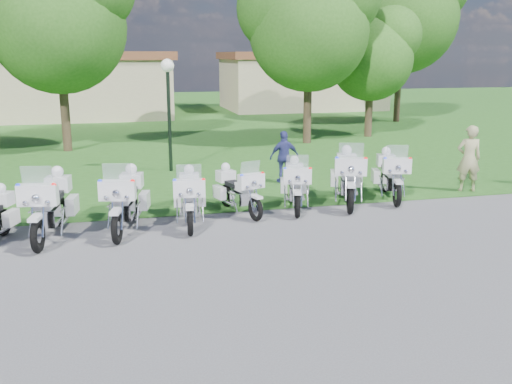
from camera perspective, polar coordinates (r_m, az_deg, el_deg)
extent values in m
plane|color=#545459|center=(11.70, -0.69, -5.99)|extent=(100.00, 100.00, 0.00)
cube|color=#295B1C|center=(38.02, -10.11, 7.47)|extent=(100.00, 48.00, 0.01)
torus|color=black|center=(13.84, -23.94, -2.79)|extent=(0.32, 0.61, 0.61)
cube|color=white|center=(13.55, -23.28, -2.38)|extent=(0.31, 0.50, 0.33)
cube|color=white|center=(13.73, -24.10, -0.61)|extent=(0.53, 0.49, 0.29)
sphere|color=white|center=(13.68, -24.19, 0.34)|extent=(0.24, 0.24, 0.24)
torus|color=black|center=(12.36, -20.99, -4.08)|extent=(0.25, 0.75, 0.73)
torus|color=black|center=(14.09, -18.99, -1.81)|extent=(0.25, 0.75, 0.73)
cube|color=white|center=(12.24, -21.17, -2.40)|extent=(0.27, 0.51, 0.08)
cube|color=white|center=(12.39, -20.99, -0.26)|extent=(0.82, 0.38, 0.44)
cube|color=silver|center=(12.38, -21.06, 1.54)|extent=(0.63, 0.22, 0.41)
sphere|color=red|center=(12.19, -19.58, 0.65)|extent=(0.10, 0.10, 0.10)
sphere|color=#1426E5|center=(12.39, -22.71, 0.57)|extent=(0.10, 0.10, 0.10)
cube|color=silver|center=(13.21, -19.95, -2.30)|extent=(0.46, 0.66, 0.37)
cube|color=white|center=(12.87, -20.37, -0.98)|extent=(0.43, 0.62, 0.24)
cube|color=black|center=(13.43, -19.73, -0.44)|extent=(0.47, 0.73, 0.13)
cube|color=white|center=(13.81, -17.89, -1.23)|extent=(0.28, 0.59, 0.39)
cube|color=white|center=(13.97, -20.51, -1.27)|extent=(0.28, 0.59, 0.39)
cube|color=white|center=(13.97, -19.16, 0.78)|extent=(0.59, 0.51, 0.35)
sphere|color=white|center=(13.91, -19.25, 1.92)|extent=(0.28, 0.28, 0.28)
torus|color=black|center=(12.41, -13.73, -3.53)|extent=(0.29, 0.73, 0.71)
torus|color=black|center=(14.12, -12.22, -1.38)|extent=(0.29, 0.73, 0.71)
cube|color=white|center=(12.29, -13.84, -1.90)|extent=(0.29, 0.50, 0.07)
cube|color=white|center=(12.45, -13.69, 0.18)|extent=(0.80, 0.41, 0.43)
cube|color=silver|center=(12.43, -13.73, 1.92)|extent=(0.61, 0.25, 0.40)
sphere|color=red|center=(12.28, -12.25, 1.04)|extent=(0.10, 0.10, 0.10)
sphere|color=#1426E5|center=(12.42, -15.34, 1.01)|extent=(0.10, 0.10, 0.10)
cube|color=silver|center=(13.25, -12.94, -1.83)|extent=(0.48, 0.66, 0.36)
cube|color=white|center=(12.91, -13.24, -0.53)|extent=(0.45, 0.61, 0.23)
cube|color=black|center=(13.47, -12.76, -0.02)|extent=(0.49, 0.72, 0.13)
cube|color=white|center=(13.87, -11.08, -0.82)|extent=(0.31, 0.58, 0.38)
cube|color=white|center=(13.99, -13.66, -0.83)|extent=(0.31, 0.58, 0.38)
cube|color=white|center=(14.00, -12.33, 1.14)|extent=(0.59, 0.53, 0.34)
sphere|color=white|center=(13.95, -12.39, 2.25)|extent=(0.28, 0.28, 0.28)
torus|color=black|center=(12.70, -6.60, -2.96)|extent=(0.21, 0.67, 0.66)
torus|color=black|center=(14.31, -6.63, -1.06)|extent=(0.21, 0.67, 0.66)
cube|color=white|center=(12.59, -6.64, -1.48)|extent=(0.23, 0.45, 0.07)
cube|color=white|center=(12.74, -6.69, 0.39)|extent=(0.73, 0.32, 0.39)
cube|color=silver|center=(12.72, -6.73, 1.96)|extent=(0.56, 0.19, 0.37)
sphere|color=red|center=(12.64, -5.28, 1.19)|extent=(0.09, 0.09, 0.09)
sphere|color=#1426E5|center=(12.65, -8.14, 1.11)|extent=(0.09, 0.09, 0.09)
cube|color=silver|center=(13.49, -6.63, -1.45)|extent=(0.40, 0.59, 0.33)
cube|color=white|center=(13.18, -6.66, -0.26)|extent=(0.38, 0.55, 0.22)
cube|color=black|center=(13.70, -6.67, 0.18)|extent=(0.41, 0.65, 0.12)
cube|color=white|center=(14.13, -5.44, -0.52)|extent=(0.24, 0.53, 0.35)
cube|color=white|center=(14.13, -7.84, -0.59)|extent=(0.24, 0.53, 0.35)
cube|color=white|center=(14.21, -6.69, 1.24)|extent=(0.52, 0.45, 0.31)
sphere|color=white|center=(14.16, -6.72, 2.25)|extent=(0.26, 0.26, 0.26)
torus|color=black|center=(13.73, -0.05, -1.71)|extent=(0.28, 0.61, 0.60)
torus|color=black|center=(15.04, -2.98, -0.38)|extent=(0.28, 0.61, 0.60)
cube|color=white|center=(13.64, -0.01, -0.45)|extent=(0.27, 0.43, 0.06)
cube|color=white|center=(13.75, -0.48, 1.10)|extent=(0.68, 0.39, 0.36)
cube|color=silver|center=(13.73, -0.60, 2.43)|extent=(0.52, 0.25, 0.34)
sphere|color=red|center=(13.81, 0.67, 1.88)|extent=(0.08, 0.08, 0.08)
sphere|color=#1426E5|center=(13.53, -1.44, 1.63)|extent=(0.08, 0.08, 0.08)
cube|color=silver|center=(14.37, -1.62, -0.58)|extent=(0.44, 0.57, 0.31)
cube|color=white|center=(14.11, -1.21, 0.48)|extent=(0.41, 0.53, 0.20)
cube|color=black|center=(14.53, -2.14, 0.78)|extent=(0.45, 0.62, 0.11)
cube|color=white|center=(15.01, -1.83, 0.21)|extent=(0.29, 0.50, 0.33)
cube|color=white|center=(14.76, -3.68, -0.04)|extent=(0.29, 0.50, 0.33)
cube|color=white|center=(14.94, -3.05, 1.63)|extent=(0.52, 0.47, 0.29)
sphere|color=white|center=(14.89, -3.06, 2.51)|extent=(0.23, 0.23, 0.23)
torus|color=black|center=(14.03, 4.16, -1.33)|extent=(0.29, 0.66, 0.65)
torus|color=black|center=(15.62, 3.83, 0.22)|extent=(0.29, 0.66, 0.65)
cube|color=white|center=(13.93, 4.19, -0.01)|extent=(0.28, 0.45, 0.07)
cube|color=white|center=(14.09, 4.16, 1.63)|extent=(0.73, 0.40, 0.39)
cube|color=silver|center=(14.08, 4.17, 3.02)|extent=(0.55, 0.25, 0.36)
sphere|color=red|center=(14.02, 5.45, 2.31)|extent=(0.09, 0.09, 0.09)
sphere|color=#1426E5|center=(13.98, 2.92, 2.32)|extent=(0.09, 0.09, 0.09)
cube|color=silver|center=(14.82, 3.99, -0.06)|extent=(0.45, 0.61, 0.33)
cube|color=white|center=(14.51, 4.06, 1.02)|extent=(0.43, 0.56, 0.21)
cube|color=black|center=(15.03, 3.95, 1.38)|extent=(0.47, 0.66, 0.12)
cube|color=white|center=(15.46, 4.94, 0.68)|extent=(0.30, 0.53, 0.35)
cube|color=white|center=(15.43, 2.79, 0.69)|extent=(0.30, 0.53, 0.35)
cube|color=white|center=(15.53, 3.86, 2.28)|extent=(0.55, 0.49, 0.31)
sphere|color=white|center=(15.48, 3.87, 3.19)|extent=(0.25, 0.25, 0.25)
torus|color=black|center=(14.53, 9.40, -0.76)|extent=(0.38, 0.75, 0.74)
torus|color=black|center=(16.37, 8.94, 0.87)|extent=(0.38, 0.75, 0.74)
cube|color=white|center=(14.42, 9.47, 0.72)|extent=(0.35, 0.53, 0.08)
cube|color=white|center=(14.61, 9.45, 2.53)|extent=(0.84, 0.51, 0.44)
cube|color=silver|center=(14.60, 9.49, 4.08)|extent=(0.63, 0.33, 0.42)
sphere|color=red|center=(14.54, 10.90, 3.26)|extent=(0.10, 0.10, 0.10)
sphere|color=#1426E5|center=(14.48, 8.10, 3.34)|extent=(0.10, 0.10, 0.10)
cube|color=silver|center=(15.44, 9.17, 0.61)|extent=(0.56, 0.71, 0.38)
cube|color=white|center=(15.10, 9.29, 1.82)|extent=(0.52, 0.66, 0.24)
cube|color=black|center=(15.69, 9.14, 2.19)|extent=(0.58, 0.77, 0.13)
cube|color=white|center=(16.19, 10.17, 1.37)|extent=(0.38, 0.61, 0.40)
cube|color=white|center=(16.14, 7.82, 1.42)|extent=(0.38, 0.61, 0.40)
cube|color=white|center=(16.27, 9.01, 3.15)|extent=(0.65, 0.59, 0.36)
sphere|color=white|center=(16.22, 9.05, 4.16)|extent=(0.29, 0.29, 0.29)
torus|color=black|center=(15.43, 13.93, -0.26)|extent=(0.31, 0.69, 0.68)
torus|color=black|center=(17.08, 12.76, 1.13)|extent=(0.31, 0.69, 0.68)
cube|color=white|center=(15.34, 14.02, 1.02)|extent=(0.30, 0.48, 0.07)
cube|color=white|center=(15.51, 13.91, 2.58)|extent=(0.77, 0.43, 0.41)
cube|color=silver|center=(15.50, 13.94, 3.91)|extent=(0.58, 0.27, 0.38)
sphere|color=red|center=(15.48, 15.17, 3.21)|extent=(0.09, 0.09, 0.09)
sphere|color=#1426E5|center=(15.35, 12.81, 3.26)|extent=(0.09, 0.09, 0.09)
cube|color=silver|center=(16.25, 13.32, 0.91)|extent=(0.49, 0.64, 0.35)
cube|color=white|center=(15.94, 13.56, 1.96)|extent=(0.46, 0.60, 0.22)
cube|color=black|center=(16.47, 13.18, 2.28)|extent=(0.50, 0.70, 0.12)
cube|color=white|center=(16.96, 13.89, 1.57)|extent=(0.32, 0.56, 0.37)
cube|color=white|center=(16.85, 11.87, 1.60)|extent=(0.32, 0.56, 0.37)
cube|color=white|center=(17.00, 12.84, 3.12)|extent=(0.58, 0.52, 0.33)
sphere|color=white|center=(16.95, 12.89, 4.00)|extent=(0.26, 0.26, 0.26)
cylinder|color=black|center=(19.66, -8.66, 6.97)|extent=(0.12, 0.12, 3.41)
sphere|color=white|center=(19.54, -8.86, 12.39)|extent=(0.44, 0.44, 0.44)
cylinder|color=#38281C|center=(24.90, -18.59, 8.09)|extent=(0.36, 0.36, 3.68)
sphere|color=#295B19|center=(24.84, -19.16, 15.39)|extent=(5.35, 5.35, 5.35)
sphere|color=#295B19|center=(25.44, -22.00, 17.38)|extent=(4.01, 4.01, 4.01)
cylinder|color=#38281C|center=(25.94, 5.18, 8.83)|extent=(0.36, 0.36, 3.59)
sphere|color=#295B19|center=(25.87, 5.33, 15.70)|extent=(5.23, 5.23, 5.23)
sphere|color=#295B19|center=(25.97, 2.56, 17.90)|extent=(3.92, 3.92, 3.92)
cylinder|color=#38281C|center=(28.49, 11.22, 8.17)|extent=(0.36, 0.36, 2.72)
sphere|color=#295B19|center=(28.38, 11.45, 12.88)|extent=(3.95, 3.95, 3.95)
sphere|color=#295B19|center=(28.31, 9.61, 14.46)|extent=(2.96, 2.96, 2.96)
sphere|color=#295B19|center=(28.57, 13.51, 15.02)|extent=(2.72, 2.72, 2.72)
cylinder|color=#38281C|center=(35.33, 14.03, 10.38)|extent=(0.36, 0.36, 4.38)
sphere|color=#295B19|center=(35.35, 14.40, 16.51)|extent=(6.37, 6.37, 6.37)
cube|color=tan|center=(38.95, -19.29, 9.72)|extent=(14.00, 8.00, 3.60)
cube|color=brown|center=(38.89, -19.53, 12.73)|extent=(14.56, 8.32, 0.50)
cube|color=tan|center=(42.97, 4.54, 10.72)|extent=(11.00, 7.00, 3.60)
cube|color=brown|center=(42.92, 4.59, 13.45)|extent=(11.44, 7.28, 0.50)
imported|color=tan|center=(17.71, 20.50, 3.13)|extent=(0.80, 0.63, 1.94)
imported|color=#363B83|center=(17.81, 2.84, 3.50)|extent=(0.98, 0.47, 1.62)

